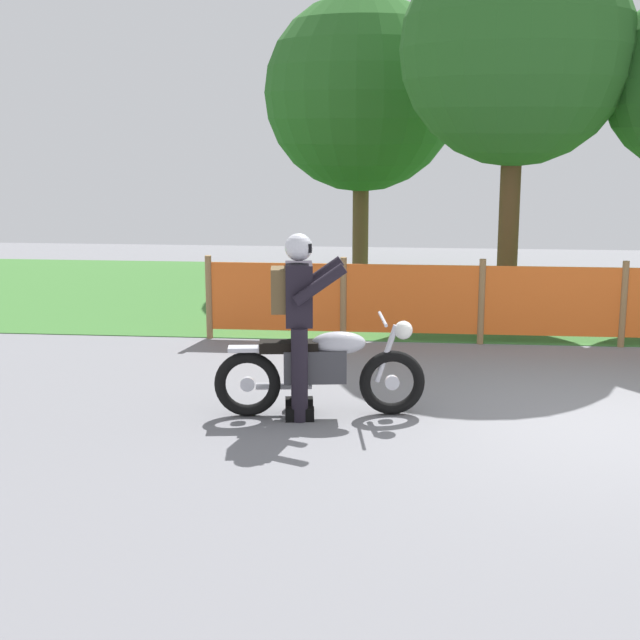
{
  "coord_description": "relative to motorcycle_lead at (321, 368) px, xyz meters",
  "views": [
    {
      "loc": [
        -1.77,
        -8.28,
        2.62
      ],
      "look_at": [
        -2.54,
        -0.13,
        0.9
      ],
      "focal_mm": 51.78,
      "sensor_mm": 36.0,
      "label": 1
    }
  ],
  "objects": [
    {
      "name": "tree_near_left",
      "position": [
        2.15,
        4.7,
        3.16
      ],
      "size": [
        3.09,
        3.09,
        5.17
      ],
      "color": "brown",
      "rests_on": "ground"
    },
    {
      "name": "grass_verge",
      "position": [
        2.52,
        6.27,
        -0.44
      ],
      "size": [
        24.0,
        6.51,
        0.01
      ],
      "primitive_type": "cube",
      "color": "#386B2D",
      "rests_on": "ground"
    },
    {
      "name": "rider_lead",
      "position": [
        -0.21,
        -0.03,
        0.51
      ],
      "size": [
        0.72,
        0.6,
        1.69
      ],
      "rotation": [
        0.0,
        0.0,
        0.13
      ],
      "color": "black",
      "rests_on": "ground"
    },
    {
      "name": "barrier_fence",
      "position": [
        2.52,
        3.02,
        0.09
      ],
      "size": [
        8.52,
        0.08,
        1.05
      ],
      "color": "olive",
      "rests_on": "ground"
    },
    {
      "name": "motorcycle_lead",
      "position": [
        0.0,
        0.0,
        0.0
      ],
      "size": [
        1.94,
        0.57,
        0.92
      ],
      "rotation": [
        0.0,
        0.0,
        0.13
      ],
      "color": "black",
      "rests_on": "ground"
    },
    {
      "name": "tree_leftmost",
      "position": [
        -0.05,
        8.02,
        2.72
      ],
      "size": [
        3.34,
        3.34,
        4.84
      ],
      "color": "brown",
      "rests_on": "ground"
    },
    {
      "name": "ground",
      "position": [
        2.52,
        0.13,
        -0.46
      ],
      "size": [
        24.0,
        24.0,
        0.02
      ],
      "primitive_type": "cube",
      "color": "slate"
    }
  ]
}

